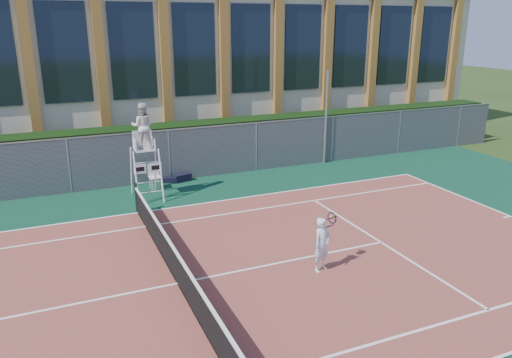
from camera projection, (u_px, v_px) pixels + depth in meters
name	position (u px, v px, depth m)	size (l,w,h in m)	color
ground	(178.00, 284.00, 12.92)	(120.00, 120.00, 0.00)	#233814
apron	(169.00, 268.00, 13.80)	(36.00, 20.00, 0.01)	#0D3A1F
tennis_court	(178.00, 284.00, 12.92)	(23.77, 10.97, 0.02)	brown
tennis_net	(177.00, 266.00, 12.76)	(0.10, 11.30, 1.10)	black
fence	(121.00, 161.00, 20.31)	(40.00, 0.06, 2.20)	#595E60
hedge	(117.00, 154.00, 21.36)	(40.00, 1.40, 2.20)	black
building	(90.00, 67.00, 27.41)	(45.00, 10.60, 8.22)	beige
steel_pole	(326.00, 118.00, 23.48)	(0.12, 0.12, 4.40)	#9EA0A5
umpire_chair	(143.00, 129.00, 18.53)	(1.04, 1.60, 3.72)	white
plastic_chair	(154.00, 174.00, 20.25)	(0.48, 0.48, 1.00)	silver
sports_bag_near	(182.00, 178.00, 21.23)	(0.75, 0.30, 0.32)	black
sports_bag_far	(168.00, 180.00, 21.10)	(0.56, 0.24, 0.22)	black
tennis_player	(322.00, 244.00, 13.39)	(0.91, 0.68, 1.54)	#CDE9F6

